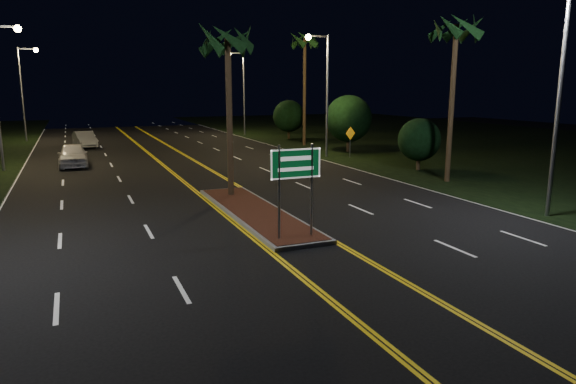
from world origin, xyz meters
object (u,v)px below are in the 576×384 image
streetlight_left_far (25,83)px  car_near (73,153)px  palm_right_far (305,42)px  warning_sign (350,138)px  streetlight_left_mid (1,80)px  streetlight_right_mid (323,81)px  streetlight_right_far (241,83)px  palm_median (228,41)px  streetlight_right_near (554,75)px  palm_right_near (456,30)px  shrub_mid (349,119)px  shrub_far (289,116)px  car_far (84,138)px  highway_sign (296,172)px  shrub_near (419,140)px  median_island (255,212)px

streetlight_left_far → car_near: 20.59m
palm_right_far → warning_sign: size_ratio=4.46×
streetlight_left_mid → car_near: 6.07m
streetlight_left_mid → streetlight_right_mid: 21.32m
streetlight_right_far → palm_median: streetlight_right_far is taller
streetlight_right_near → streetlight_left_mid: bearing=134.0°
palm_right_near → shrub_mid: 15.11m
palm_right_near → palm_right_far: 20.02m
car_near → shrub_far: bearing=30.1°
streetlight_left_far → shrub_far: 25.90m
streetlight_left_far → car_near: size_ratio=1.68×
car_far → warning_sign: warning_sign is taller
highway_sign → car_far: 33.65m
streetlight_right_far → shrub_far: streetlight_right_far is taller
streetlight_right_far → palm_right_near: bearing=-86.6°
streetlight_right_mid → warning_sign: (1.89, -0.97, -4.17)m
shrub_near → palm_right_near: bearing=-104.0°
highway_sign → streetlight_left_far: 42.67m
palm_median → car_near: 16.70m
shrub_near → palm_right_far: bearing=92.5°
median_island → palm_median: 8.00m
warning_sign → median_island: bearing=-148.6°
streetlight_right_mid → streetlight_left_far: bearing=134.0°
streetlight_left_mid → warning_sign: 23.68m
shrub_mid → palm_median: bearing=-136.0°
streetlight_right_near → streetlight_right_far: (0.00, 40.00, 0.00)m
streetlight_right_far → shrub_far: bearing=-62.0°
streetlight_left_mid → shrub_mid: (24.61, 0.00, -2.93)m
shrub_far → car_far: bearing=-179.7°
median_island → warning_sign: (12.51, 14.03, 1.40)m
shrub_near → palm_median: bearing=-165.5°
median_island → car_far: car_far is taller
streetlight_left_far → median_island: bearing=-74.0°
median_island → shrub_mid: 22.18m
streetlight_left_far → streetlight_right_mid: (21.23, -22.00, 0.00)m
median_island → palm_right_far: palm_right_far is taller
palm_median → palm_right_far: size_ratio=0.81×
highway_sign → streetlight_right_mid: bearing=61.1°
streetlight_left_far → streetlight_right_near: same height
streetlight_left_far → shrub_mid: streetlight_left_far is taller
palm_right_near → warning_sign: (0.01, 11.03, -6.73)m
palm_right_near → shrub_near: (1.00, 4.00, -6.27)m
shrub_near → shrub_mid: 10.04m
palm_right_near → car_far: 32.57m
palm_right_far → warning_sign: (-0.29, -8.97, -7.66)m
shrub_mid → car_near: (-20.87, 0.32, -1.83)m
car_near → palm_right_near: bearing=-35.8°
palm_median → shrub_far: size_ratio=2.10×
median_island → warning_sign: size_ratio=4.44×
streetlight_right_far → palm_right_near: 32.16m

